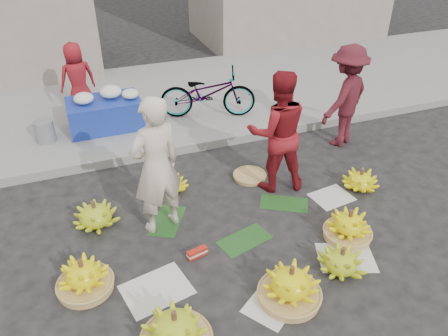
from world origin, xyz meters
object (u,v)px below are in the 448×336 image
object	(u,v)px
banana_bunch_4	(349,226)
flower_table	(105,112)
vendor_cream	(156,167)
banana_bunch_0	(84,277)
bicycle	(208,93)

from	to	relation	value
banana_bunch_4	flower_table	xyz separation A→B (m)	(-2.40, 3.86, 0.24)
flower_table	banana_bunch_4	bearing A→B (deg)	-58.75
vendor_cream	flower_table	bearing A→B (deg)	-101.72
banana_bunch_0	banana_bunch_4	distance (m)	3.14
banana_bunch_4	vendor_cream	size ratio (longest dim) A/B	0.34
banana_bunch_4	bicycle	world-z (taller)	bicycle
vendor_cream	bicycle	size ratio (longest dim) A/B	1.04
vendor_cream	bicycle	bearing A→B (deg)	-137.55
vendor_cream	flower_table	xyz separation A→B (m)	(-0.29, 2.84, -0.48)
banana_bunch_4	bicycle	distance (m)	3.74
banana_bunch_4	flower_table	world-z (taller)	flower_table
banana_bunch_0	bicycle	world-z (taller)	bicycle
flower_table	banana_bunch_0	bearing A→B (deg)	-102.12
banana_bunch_0	bicycle	xyz separation A→B (m)	(2.55, 3.40, 0.40)
banana_bunch_0	vendor_cream	world-z (taller)	vendor_cream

